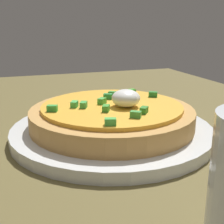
# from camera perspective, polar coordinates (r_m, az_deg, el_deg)

# --- Properties ---
(dining_table) EXTENTS (1.14, 0.74, 0.03)m
(dining_table) POSITION_cam_1_polar(r_m,az_deg,el_deg) (0.43, 3.77, -6.47)
(dining_table) COLOR brown
(dining_table) RESTS_ON ground
(plate) EXTENTS (0.28, 0.28, 0.01)m
(plate) POSITION_cam_1_polar(r_m,az_deg,el_deg) (0.43, -0.00, -3.50)
(plate) COLOR silver
(plate) RESTS_ON dining_table
(pizza) EXTENTS (0.23, 0.23, 0.05)m
(pizza) POSITION_cam_1_polar(r_m,az_deg,el_deg) (0.42, 0.05, -0.59)
(pizza) COLOR tan
(pizza) RESTS_ON plate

